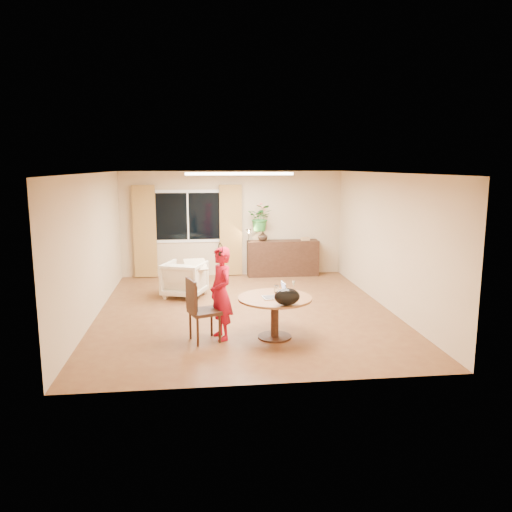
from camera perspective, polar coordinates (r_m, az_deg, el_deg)
The scene contains 24 objects.
floor at distance 9.57m, azimuth -1.26°, elevation -6.30°, with size 6.50×6.50×0.00m, color brown.
ceiling at distance 9.17m, azimuth -1.32°, elevation 9.47°, with size 6.50×6.50×0.00m, color white.
wall_back at distance 12.49m, azimuth -2.70°, elevation 3.71°, with size 5.50×5.50×0.00m, color tan.
wall_left at distance 9.43m, azimuth -18.17°, elevation 1.05°, with size 6.50×6.50×0.00m, color tan.
wall_right at distance 9.92m, azimuth 14.74°, elevation 1.66°, with size 6.50×6.50×0.00m, color tan.
window at distance 12.42m, azimuth -7.79°, elevation 4.52°, with size 1.70×0.03×1.30m.
curtain_left at distance 12.45m, azimuth -12.60°, elevation 2.73°, with size 0.55×0.08×2.25m, color olive.
curtain_right at distance 12.41m, azimuth -2.90°, elevation 2.94°, with size 0.55×0.08×2.25m, color olive.
ceiling_panel at distance 10.36m, azimuth -1.95°, elevation 9.37°, with size 2.20×0.35×0.05m, color white.
dining_table at distance 7.99m, azimuth 2.16°, elevation -5.71°, with size 1.18×1.18×0.67m.
dining_chair at distance 7.88m, azimuth -5.90°, elevation -6.15°, with size 0.49×0.44×1.02m, color black, non-canonical shape.
child at distance 7.92m, azimuth -4.03°, elevation -4.28°, with size 0.35×0.54×1.48m, color red.
laptop at distance 7.88m, azimuth 2.10°, elevation -3.91°, with size 0.38×0.26×0.26m, color #B7B7BC, non-canonical shape.
tumbler at distance 8.24m, azimuth 2.37°, elevation -3.77°, with size 0.08×0.08×0.12m, color white, non-canonical shape.
wine_glass at distance 8.19m, azimuth 4.30°, elevation -3.55°, with size 0.07×0.07×0.21m, color white, non-canonical shape.
pot_lid at distance 8.31m, azimuth 3.41°, elevation -3.95°, with size 0.23×0.23×0.04m, color white, non-canonical shape.
handbag at distance 7.48m, azimuth 3.57°, elevation -4.67°, with size 0.39×0.23×0.26m, color black, non-canonical shape.
armchair at distance 10.63m, azimuth -8.15°, elevation -2.63°, with size 0.80×0.82×0.75m, color beige.
throw at distance 10.52m, azimuth -6.93°, elevation -0.57°, with size 0.45×0.55×0.03m, color beige, non-canonical shape.
sideboard at distance 12.53m, azimuth 3.08°, elevation -0.24°, with size 1.77×0.43×0.89m, color black.
vase at distance 12.36m, azimuth 0.79°, elevation 2.30°, with size 0.24×0.24×0.25m, color black.
bouquet at distance 12.30m, azimuth 0.54°, elevation 4.39°, with size 0.59×0.51×0.66m, color #2E5E23.
book_stack at distance 12.56m, azimuth 5.64°, elevation 2.00°, with size 0.21×0.16×0.09m, color #9A6A4E, non-canonical shape.
desk_lamp at distance 12.27m, azimuth -0.84°, elevation 2.40°, with size 0.13×0.13×0.32m, color black, non-canonical shape.
Camera 1 is at (-0.86, -9.13, 2.74)m, focal length 35.00 mm.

